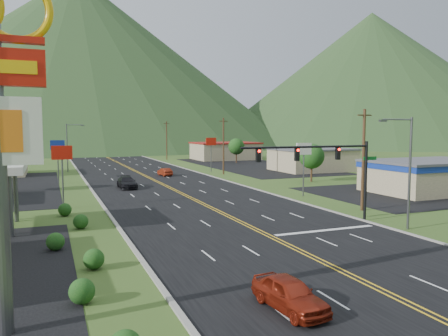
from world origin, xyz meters
name	(u,v)px	position (x,y,z in m)	size (l,w,h in m)	color
ground	(383,292)	(0.00, 0.00, 0.00)	(500.00, 500.00, 0.00)	#2A4418
road	(383,292)	(0.00, 0.00, 0.00)	(20.00, 460.00, 0.04)	black
curb_west	(187,326)	(-10.15, 0.00, 0.00)	(0.30, 460.00, 0.14)	gray
traffic_signal	(328,162)	(6.48, 14.00, 5.33)	(13.10, 0.43, 7.00)	black
streetlight_east	(407,165)	(11.18, 10.00, 5.18)	(3.28, 0.25, 9.00)	#59595E
streetlight_west	(69,144)	(-11.68, 70.00, 5.18)	(3.28, 0.25, 9.00)	#59595E
building_east_near	(430,174)	(30.00, 25.00, 2.27)	(15.40, 10.40, 4.10)	tan
building_east_mid	(312,159)	(32.00, 55.00, 2.16)	(14.40, 11.40, 4.30)	tan
building_east_far	(225,151)	(28.00, 90.00, 2.26)	(16.40, 12.40, 4.50)	tan
pole_sign_west_a	(62,159)	(-14.00, 30.00, 5.05)	(2.00, 0.18, 6.40)	#59595E
pole_sign_west_b	(58,149)	(-14.00, 52.00, 5.05)	(2.00, 0.18, 6.40)	#59595E
pole_sign_east_a	(304,154)	(13.00, 28.00, 5.05)	(2.00, 0.18, 6.40)	#59595E
pole_sign_east_b	(211,145)	(13.00, 60.00, 5.05)	(2.00, 0.18, 6.40)	#59595E
tree_west_a	(9,162)	(-20.00, 45.00, 3.89)	(3.84, 3.84, 5.82)	#382314
tree_east_a	(312,156)	(22.00, 40.00, 3.89)	(3.84, 3.84, 5.82)	#382314
tree_east_b	(236,146)	(26.00, 78.00, 3.89)	(3.84, 3.84, 5.82)	#382314
utility_pole_a	(363,159)	(13.50, 18.00, 5.13)	(1.60, 0.28, 10.00)	#382314
utility_pole_b	(223,145)	(13.50, 55.00, 5.13)	(1.60, 0.28, 10.00)	#382314
utility_pole_c	(167,140)	(13.50, 95.00, 5.13)	(1.60, 0.28, 10.00)	#382314
utility_pole_d	(138,137)	(13.50, 135.00, 5.13)	(1.60, 0.28, 10.00)	#382314
mountain_n	(78,61)	(0.00, 220.00, 42.50)	(220.00, 220.00, 85.00)	#1C3819
mountain_ne	(370,79)	(147.84, 176.19, 35.00)	(180.00, 180.00, 70.00)	#1C3819
car_red_near	(290,294)	(-5.46, -0.21, 0.73)	(1.73, 4.31, 1.47)	maroon
car_dark_mid	(127,183)	(-5.50, 42.83, 0.77)	(2.16, 5.31, 1.54)	black
car_red_far	(165,172)	(3.15, 56.24, 0.66)	(1.39, 3.99, 1.32)	maroon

